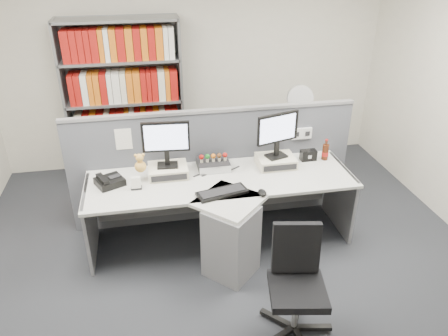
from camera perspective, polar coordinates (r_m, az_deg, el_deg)
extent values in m
plane|color=#31343A|center=(4.00, 1.82, -16.13)|extent=(5.50, 5.50, 0.00)
cube|color=silver|center=(5.77, -4.03, 13.45)|extent=(5.00, 0.04, 2.70)
cube|color=#575962|center=(4.64, -1.39, 0.17)|extent=(3.00, 0.05, 1.25)
cube|color=gray|center=(4.38, -1.49, 7.55)|extent=(3.00, 0.07, 0.03)
cube|color=white|center=(4.71, 10.14, 4.52)|extent=(0.22, 0.04, 0.12)
cube|color=white|center=(4.39, -13.09, 3.90)|extent=(0.16, 0.00, 0.22)
cube|color=white|center=(4.39, -7.87, 4.36)|extent=(0.16, 0.00, 0.22)
cube|color=white|center=(4.59, 7.30, 5.48)|extent=(0.16, 0.00, 0.22)
cube|color=silver|center=(4.23, -0.43, -1.52)|extent=(2.60, 0.80, 0.03)
cube|color=silver|center=(3.89, 0.64, -4.36)|extent=(0.74, 0.74, 0.03)
cube|color=gray|center=(4.00, 0.95, -9.63)|extent=(0.57, 0.57, 0.69)
cube|color=gray|center=(4.40, -17.16, -6.91)|extent=(0.03, 0.70, 0.72)
cube|color=gray|center=(4.77, 14.92, -3.67)|extent=(0.03, 0.70, 0.72)
cube|color=gray|center=(4.71, -1.21, -3.18)|extent=(2.50, 0.02, 0.45)
cube|color=beige|center=(4.29, -7.37, -0.33)|extent=(0.38, 0.30, 0.10)
cube|color=black|center=(4.16, -7.21, -1.29)|extent=(0.34, 0.01, 0.06)
cube|color=beige|center=(4.47, 6.82, 0.92)|extent=(0.38, 0.30, 0.10)
cube|color=black|center=(4.34, 7.39, 0.04)|extent=(0.34, 0.01, 0.06)
cube|color=black|center=(4.26, -7.42, 0.37)|extent=(0.21, 0.16, 0.02)
cube|color=black|center=(4.22, -7.48, 1.34)|extent=(0.05, 0.03, 0.16)
cube|color=black|center=(4.13, -7.67, 4.09)|extent=(0.45, 0.07, 0.30)
cube|color=#CAD5FF|center=(4.11, -7.63, 3.98)|extent=(0.41, 0.03, 0.25)
cube|color=black|center=(4.44, 6.86, 1.60)|extent=(0.23, 0.20, 0.02)
cube|color=black|center=(4.41, 6.92, 2.55)|extent=(0.05, 0.04, 0.16)
cube|color=black|center=(4.32, 7.09, 5.24)|extent=(0.45, 0.17, 0.30)
cube|color=#CAD5FF|center=(4.30, 7.09, 5.14)|extent=(0.39, 0.13, 0.26)
cube|color=black|center=(4.39, -1.45, 0.52)|extent=(0.31, 0.28, 0.08)
cube|color=silver|center=(4.27, -1.14, -0.32)|extent=(0.31, 0.01, 0.08)
cylinder|color=beige|center=(4.33, -2.98, 0.95)|extent=(0.03, 0.03, 0.03)
sphere|color=#A5140F|center=(4.32, -2.99, 1.46)|extent=(0.05, 0.05, 0.05)
cylinder|color=beige|center=(4.34, -2.19, 1.02)|extent=(0.03, 0.03, 0.03)
sphere|color=#19721E|center=(4.32, -2.20, 1.53)|extent=(0.05, 0.05, 0.05)
cylinder|color=beige|center=(4.35, -1.41, 1.09)|extent=(0.03, 0.03, 0.03)
sphere|color=orange|center=(4.33, -1.42, 1.59)|extent=(0.05, 0.05, 0.05)
cylinder|color=beige|center=(4.36, -0.63, 1.16)|extent=(0.03, 0.03, 0.03)
sphere|color=#593319|center=(4.34, -0.64, 1.66)|extent=(0.05, 0.05, 0.05)
cylinder|color=beige|center=(4.37, 0.14, 1.22)|extent=(0.03, 0.03, 0.03)
sphere|color=#A5140F|center=(4.35, 0.14, 1.72)|extent=(0.05, 0.05, 0.05)
cube|color=black|center=(3.96, -0.25, -3.25)|extent=(0.49, 0.28, 0.03)
cube|color=black|center=(3.95, -0.25, -3.06)|extent=(0.43, 0.22, 0.01)
ellipsoid|color=black|center=(3.95, 5.04, -3.25)|extent=(0.08, 0.12, 0.05)
cube|color=black|center=(4.23, -14.78, -1.75)|extent=(0.31, 0.30, 0.07)
cube|color=black|center=(4.19, -15.68, -1.39)|extent=(0.13, 0.20, 0.04)
cube|color=black|center=(4.23, -14.17, -1.09)|extent=(0.13, 0.11, 0.01)
cube|color=black|center=(4.12, -11.44, -2.55)|extent=(0.10, 0.06, 0.02)
cube|color=white|center=(4.08, -11.51, -1.96)|extent=(0.09, 0.04, 0.10)
cube|color=white|center=(4.11, -11.52, -1.69)|extent=(0.09, 0.04, 0.10)
sphere|color=gold|center=(4.18, -10.92, 0.19)|extent=(0.11, 0.11, 0.11)
sphere|color=gold|center=(4.13, -11.04, 1.34)|extent=(0.08, 0.08, 0.08)
sphere|color=gold|center=(4.12, -11.56, 1.63)|extent=(0.03, 0.03, 0.03)
sphere|color=gold|center=(4.12, -10.58, 1.72)|extent=(0.03, 0.03, 0.03)
cube|color=black|center=(4.63, 11.02, 1.68)|extent=(0.16, 0.09, 0.11)
cylinder|color=#3F190A|center=(4.67, 13.16, 2.05)|extent=(0.07, 0.07, 0.17)
cylinder|color=#A5140F|center=(4.68, 13.14, 1.85)|extent=(0.07, 0.07, 0.05)
cylinder|color=#3F190A|center=(4.62, 13.30, 3.27)|extent=(0.03, 0.03, 0.05)
cylinder|color=#A5140F|center=(4.61, 13.34, 3.60)|extent=(0.03, 0.03, 0.01)
cube|color=gray|center=(5.63, -19.93, 7.73)|extent=(0.03, 0.40, 2.00)
cube|color=gray|center=(5.57, -5.68, 9.07)|extent=(0.03, 0.40, 2.00)
cube|color=gray|center=(5.73, -12.83, 9.07)|extent=(1.40, 0.02, 2.00)
cube|color=gray|center=(5.94, -11.87, -0.48)|extent=(1.38, 0.40, 0.03)
cube|color=gray|center=(5.72, -12.35, 3.93)|extent=(1.38, 0.40, 0.03)
cube|color=gray|center=(5.55, -12.88, 8.65)|extent=(1.38, 0.40, 0.03)
cube|color=gray|center=(5.41, -13.44, 13.65)|extent=(1.38, 0.40, 0.03)
cube|color=gray|center=(5.32, -14.01, 18.44)|extent=(1.38, 0.40, 0.03)
cube|color=#A5140F|center=(5.82, -12.06, 1.07)|extent=(1.24, 0.28, 0.36)
cube|color=orange|center=(5.62, -12.55, 5.62)|extent=(1.24, 0.28, 0.36)
cube|color=beige|center=(5.46, -13.10, 10.48)|extent=(1.24, 0.28, 0.36)
cube|color=white|center=(5.34, -13.68, 15.60)|extent=(1.24, 0.28, 0.36)
cube|color=gray|center=(5.70, 9.35, 2.21)|extent=(0.45, 0.60, 0.70)
cube|color=black|center=(5.37, 10.54, 2.48)|extent=(0.40, 0.02, 0.28)
cube|color=black|center=(5.51, 10.25, -0.52)|extent=(0.40, 0.02, 0.28)
cylinder|color=white|center=(5.55, 9.64, 5.61)|extent=(0.19, 0.19, 0.03)
cylinder|color=white|center=(5.51, 9.73, 6.66)|extent=(0.03, 0.03, 0.19)
cylinder|color=white|center=(5.41, 10.01, 9.05)|extent=(0.31, 0.13, 0.31)
cylinder|color=silver|center=(5.44, 9.91, 9.15)|extent=(0.31, 0.12, 0.31)
cylinder|color=silver|center=(3.58, 9.36, -17.96)|extent=(0.05, 0.05, 0.37)
cube|color=black|center=(3.44, 9.62, -15.61)|extent=(0.49, 0.49, 0.06)
cube|color=black|center=(3.42, 9.46, -10.26)|extent=(0.38, 0.16, 0.43)
cube|color=black|center=(3.75, 11.77, -19.82)|extent=(0.28, 0.10, 0.04)
cylinder|color=black|center=(3.78, 13.49, -19.83)|extent=(0.05, 0.05, 0.03)
cube|color=black|center=(3.83, 9.55, -18.22)|extent=(0.17, 0.26, 0.04)
cylinder|color=black|center=(3.92, 9.81, -17.23)|extent=(0.05, 0.05, 0.03)
cube|color=black|center=(3.77, 6.77, -19.01)|extent=(0.22, 0.23, 0.04)
cylinder|color=black|center=(3.81, 5.24, -18.49)|extent=(0.05, 0.05, 0.03)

